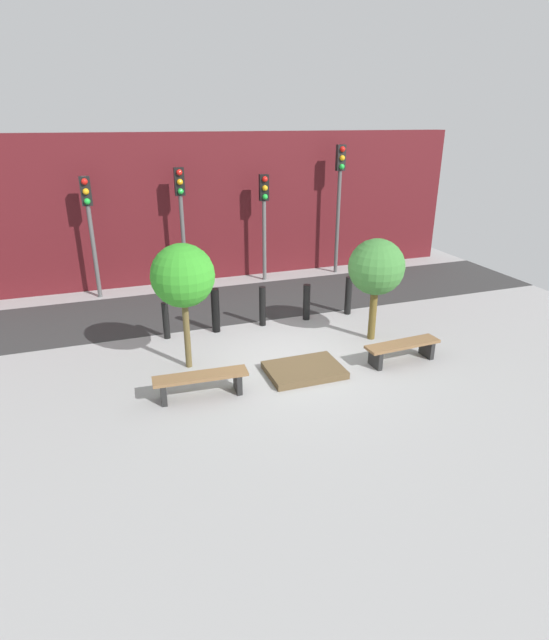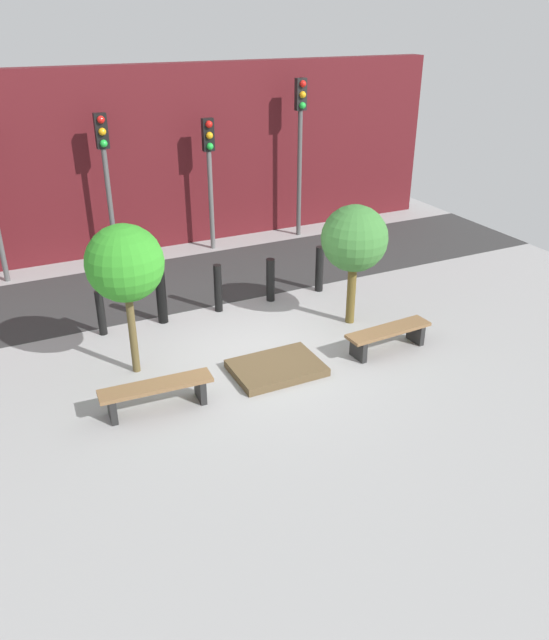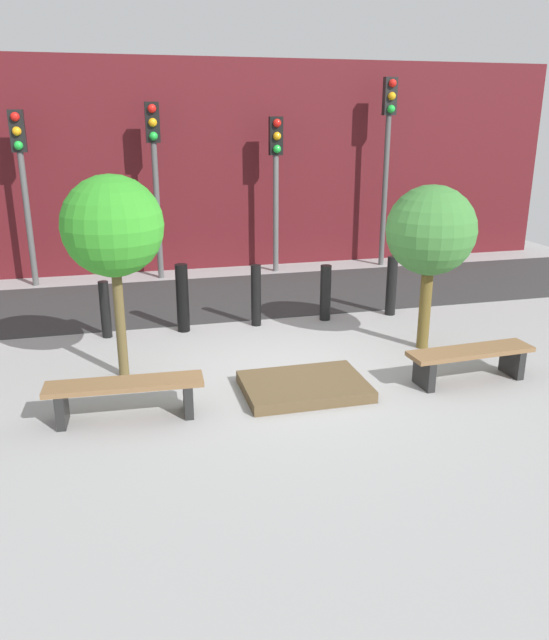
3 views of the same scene
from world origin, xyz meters
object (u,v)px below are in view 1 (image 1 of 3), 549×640
object	(u,v)px
tree_behind_left_bench	(183,276)
bollard_left	(215,310)
bollard_far_left	(166,320)
traffic_light_mid_west	(181,207)
traffic_light_mid_east	(264,208)
traffic_light_west	(89,215)
traffic_light_east	(339,187)
bollard_far_right	(348,295)
bench_left	(201,381)
tree_behind_right_bench	(376,268)
bench_right	(402,348)
bollard_center	(262,306)
planter_bed	(304,370)
bollard_right	(307,302)

from	to	relation	value
tree_behind_left_bench	bollard_left	xyz separation A→B (m)	(0.97, 1.64, -1.43)
bollard_far_left	traffic_light_mid_west	bearing A→B (deg)	72.90
bollard_left	traffic_light_mid_east	bearing A→B (deg)	55.86
traffic_light_west	traffic_light_east	xyz separation A→B (m)	(7.62, 0.00, 0.44)
traffic_light_mid_east	traffic_light_east	xyz separation A→B (m)	(2.54, 0.00, 0.52)
tree_behind_left_bench	bollard_far_right	xyz separation A→B (m)	(4.55, 1.64, -1.46)
bench_left	tree_behind_right_bench	bearing A→B (deg)	19.70
tree_behind_left_bench	traffic_light_mid_west	world-z (taller)	traffic_light_mid_west
bench_right	tree_behind_right_bench	bearing A→B (deg)	86.85
bollard_left	traffic_light_mid_east	xyz separation A→B (m)	(2.46, 3.63, 1.74)
tree_behind_right_bench	bollard_far_left	size ratio (longest dim) A/B	2.68
tree_behind_right_bench	traffic_light_mid_west	distance (m)	6.33
bench_right	bollard_center	bearing A→B (deg)	123.39
bollard_far_left	bollard_center	world-z (taller)	bollard_center
planter_bed	traffic_light_west	bearing A→B (deg)	120.92
traffic_light_mid_east	bollard_center	bearing A→B (deg)	-109.26
bench_right	traffic_light_east	world-z (taller)	traffic_light_east
planter_bed	tree_behind_left_bench	distance (m)	3.08
bollard_right	traffic_light_west	xyz separation A→B (m)	(-5.00, 3.63, 1.90)
tree_behind_right_bench	bollard_left	world-z (taller)	tree_behind_right_bench
planter_bed	bollard_left	xyz separation A→B (m)	(-1.19, 2.73, 0.48)
bollard_left	bollard_center	bearing A→B (deg)	0.00
bollard_far_right	bench_left	bearing A→B (deg)	-147.28
tree_behind_left_bench	bench_right	bearing A→B (deg)	-16.55
tree_behind_left_bench	traffic_light_mid_west	size ratio (longest dim) A/B	0.74
planter_bed	traffic_light_west	world-z (taller)	traffic_light_west
traffic_light_mid_west	traffic_light_east	xyz separation A→B (m)	(5.08, 0.00, 0.34)
bollard_far_right	traffic_light_mid_east	size ratio (longest dim) A/B	0.31
traffic_light_west	traffic_light_mid_east	bearing A→B (deg)	-0.00
bollard_far_right	tree_behind_left_bench	bearing A→B (deg)	-160.23
bollard_left	traffic_light_west	size ratio (longest dim) A/B	0.32
planter_bed	tree_behind_left_bench	xyz separation A→B (m)	(-2.17, 1.09, 1.91)
planter_bed	bollard_far_left	distance (m)	3.64
bollard_far_left	traffic_light_mid_east	size ratio (longest dim) A/B	0.27
bench_right	planter_bed	size ratio (longest dim) A/B	1.12
traffic_light_mid_west	traffic_light_west	bearing A→B (deg)	-179.99
bench_left	bollard_left	size ratio (longest dim) A/B	1.62
tree_behind_left_bench	tree_behind_right_bench	xyz separation A→B (m)	(4.34, 0.00, -0.24)
planter_bed	tree_behind_left_bench	world-z (taller)	tree_behind_left_bench
tree_behind_left_bench	bollard_far_right	distance (m)	5.06
bollard_right	bollard_far_right	distance (m)	1.19
bench_left	bollard_right	xyz separation A→B (m)	(3.36, 2.93, 0.14)
tree_behind_left_bench	traffic_light_west	size ratio (longest dim) A/B	0.77
planter_bed	traffic_light_mid_west	xyz separation A→B (m)	(-1.27, 6.36, 2.40)
traffic_light_mid_east	traffic_light_east	bearing A→B (deg)	0.04
traffic_light_west	traffic_light_mid_east	distance (m)	5.08
tree_behind_left_bench	bollard_center	world-z (taller)	tree_behind_left_bench
planter_bed	bollard_left	distance (m)	3.01
bollard_right	traffic_light_west	world-z (taller)	traffic_light_west
bollard_center	traffic_light_mid_west	distance (m)	4.32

